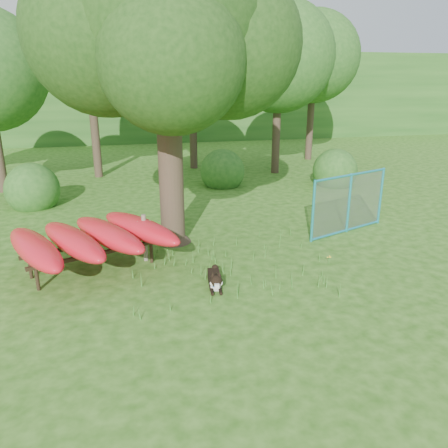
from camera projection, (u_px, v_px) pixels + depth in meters
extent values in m
plane|color=#245410|center=(228.00, 287.00, 9.22)|extent=(80.00, 80.00, 0.00)
cylinder|color=#38291E|center=(170.00, 150.00, 11.01)|extent=(0.84, 0.84, 4.96)
cone|color=#38291E|center=(173.00, 233.00, 11.71)|extent=(1.26, 1.26, 0.50)
sphere|color=#1B3F12|center=(165.00, 16.00, 10.04)|extent=(4.76, 4.76, 4.76)
sphere|color=#1B3F12|center=(229.00, 45.00, 10.53)|extent=(3.57, 3.57, 3.57)
sphere|color=#1B3F12|center=(106.00, 34.00, 10.02)|extent=(3.77, 3.77, 3.77)
sphere|color=#1B3F12|center=(172.00, 59.00, 9.15)|extent=(3.18, 3.18, 3.18)
sphere|color=#1B3F12|center=(155.00, 5.00, 11.03)|extent=(3.38, 3.38, 3.38)
cylinder|color=#38291E|center=(192.00, 122.00, 10.68)|extent=(1.41, 0.28, 1.06)
cylinder|color=#38291E|center=(152.00, 104.00, 10.94)|extent=(0.81, 1.04, 1.01)
cylinder|color=#68604E|center=(145.00, 238.00, 10.39)|extent=(0.12, 0.12, 1.16)
cylinder|color=#68604E|center=(144.00, 222.00, 10.26)|extent=(0.32, 0.10, 0.06)
cylinder|color=black|center=(37.00, 279.00, 9.00)|extent=(0.10, 0.10, 0.49)
cylinder|color=black|center=(151.00, 253.00, 10.37)|extent=(0.10, 0.10, 0.49)
cylinder|color=black|center=(30.00, 268.00, 9.55)|extent=(0.10, 0.10, 0.49)
cylinder|color=black|center=(139.00, 244.00, 10.92)|extent=(0.10, 0.10, 0.49)
cube|color=black|center=(97.00, 254.00, 9.61)|extent=(2.81, 1.12, 0.08)
cube|color=black|center=(87.00, 245.00, 10.15)|extent=(2.81, 1.12, 0.08)
ellipsoid|color=red|center=(35.00, 249.00, 9.16)|extent=(1.87, 2.99, 0.48)
ellipsoid|color=red|center=(73.00, 241.00, 9.58)|extent=(1.95, 2.96, 0.48)
ellipsoid|color=red|center=(108.00, 234.00, 10.00)|extent=(2.03, 2.94, 0.48)
ellipsoid|color=red|center=(140.00, 228.00, 10.42)|extent=(2.11, 2.91, 0.48)
cube|color=black|center=(214.00, 279.00, 9.32)|extent=(0.33, 0.69, 0.23)
cube|color=white|center=(216.00, 285.00, 9.06)|extent=(0.22, 0.16, 0.21)
sphere|color=black|center=(216.00, 281.00, 8.84)|extent=(0.25, 0.25, 0.25)
cube|color=white|center=(217.00, 285.00, 8.74)|extent=(0.11, 0.14, 0.09)
sphere|color=white|center=(213.00, 283.00, 8.82)|extent=(0.11, 0.11, 0.11)
sphere|color=white|center=(220.00, 283.00, 8.84)|extent=(0.11, 0.11, 0.11)
cone|color=black|center=(213.00, 274.00, 8.82)|extent=(0.11, 0.13, 0.12)
cone|color=black|center=(219.00, 274.00, 8.84)|extent=(0.09, 0.11, 0.12)
cylinder|color=black|center=(212.00, 291.00, 8.93)|extent=(0.10, 0.29, 0.07)
cylinder|color=black|center=(220.00, 291.00, 8.95)|extent=(0.10, 0.29, 0.07)
sphere|color=black|center=(215.00, 268.00, 9.64)|extent=(0.15, 0.15, 0.15)
torus|color=blue|center=(216.00, 282.00, 8.93)|extent=(0.25, 0.10, 0.24)
cylinder|color=#279FB8|center=(313.00, 211.00, 11.51)|extent=(0.10, 0.10, 1.70)
cylinder|color=#279FB8|center=(349.00, 203.00, 12.28)|extent=(0.10, 0.10, 1.70)
cylinder|color=#279FB8|center=(381.00, 196.00, 13.04)|extent=(0.10, 0.10, 1.70)
cylinder|color=#279FB8|center=(352.00, 175.00, 12.02)|extent=(2.67, 1.08, 0.07)
cylinder|color=#279FB8|center=(346.00, 230.00, 12.53)|extent=(2.67, 1.08, 0.07)
plane|color=gray|center=(349.00, 203.00, 12.28)|extent=(2.65, 1.02, 2.84)
cylinder|color=#41812A|center=(329.00, 261.00, 10.32)|extent=(0.02, 0.02, 0.18)
sphere|color=yellow|center=(329.00, 257.00, 10.29)|extent=(0.03, 0.03, 0.03)
sphere|color=yellow|center=(330.00, 256.00, 10.33)|extent=(0.03, 0.03, 0.03)
sphere|color=yellow|center=(327.00, 257.00, 10.30)|extent=(0.03, 0.03, 0.03)
sphere|color=yellow|center=(331.00, 257.00, 10.28)|extent=(0.03, 0.03, 0.03)
sphere|color=yellow|center=(329.00, 257.00, 10.27)|extent=(0.03, 0.03, 0.03)
cylinder|color=#38291E|center=(94.00, 117.00, 18.79)|extent=(0.36, 0.36, 5.25)
sphere|color=#25581C|center=(87.00, 42.00, 17.85)|extent=(5.20, 5.20, 5.20)
cylinder|color=#38291E|center=(193.00, 128.00, 20.93)|extent=(0.36, 0.36, 3.85)
sphere|color=#25581C|center=(192.00, 80.00, 20.24)|extent=(4.00, 4.00, 4.00)
cylinder|color=#38291E|center=(277.00, 121.00, 19.72)|extent=(0.36, 0.36, 4.76)
sphere|color=#25581C|center=(279.00, 56.00, 18.86)|extent=(4.80, 4.80, 4.80)
cylinder|color=#38291E|center=(311.00, 113.00, 23.13)|extent=(0.36, 0.36, 4.90)
sphere|color=#25581C|center=(314.00, 57.00, 22.24)|extent=(4.60, 4.60, 4.60)
sphere|color=#25581C|center=(35.00, 206.00, 15.03)|extent=(1.80, 1.80, 1.80)
sphere|color=#25581C|center=(334.00, 185.00, 18.03)|extent=(1.80, 1.80, 1.80)
sphere|color=#25581C|center=(222.00, 186.00, 17.96)|extent=(1.80, 1.80, 1.80)
cube|color=#25581C|center=(142.00, 95.00, 34.10)|extent=(80.00, 12.00, 6.00)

